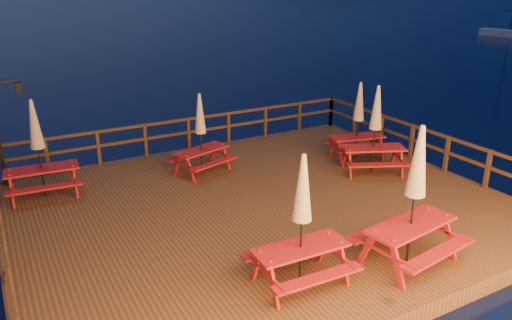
% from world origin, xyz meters
% --- Properties ---
extents(ground, '(500.00, 500.00, 0.00)m').
position_xyz_m(ground, '(0.00, 0.00, 0.00)').
color(ground, black).
rests_on(ground, ground).
extents(deck, '(12.00, 10.00, 0.40)m').
position_xyz_m(deck, '(0.00, 0.00, 0.20)').
color(deck, '#4F2B19').
rests_on(deck, ground).
extents(deck_piles, '(11.44, 9.44, 1.40)m').
position_xyz_m(deck_piles, '(0.00, 0.00, -0.30)').
color(deck_piles, '#361F11').
rests_on(deck_piles, ground).
extents(railing, '(11.80, 9.75, 1.10)m').
position_xyz_m(railing, '(0.00, 1.78, 1.16)').
color(railing, '#361F11').
rests_on(railing, deck).
extents(lamp_post, '(0.85, 0.18, 3.00)m').
position_xyz_m(lamp_post, '(-5.39, 4.55, 2.20)').
color(lamp_post, black).
rests_on(lamp_post, deck).
extents(picnic_table_0, '(1.98, 1.76, 2.43)m').
position_xyz_m(picnic_table_0, '(4.32, 1.51, 1.66)').
color(picnic_table_0, maroon).
rests_on(picnic_table_0, deck).
extents(picnic_table_1, '(1.85, 1.54, 2.58)m').
position_xyz_m(picnic_table_1, '(-1.07, -3.34, 1.74)').
color(picnic_table_1, maroon).
rests_on(picnic_table_1, deck).
extents(picnic_table_2, '(2.22, 1.92, 2.87)m').
position_xyz_m(picnic_table_2, '(1.25, -3.78, 1.89)').
color(picnic_table_2, maroon).
rests_on(picnic_table_2, deck).
extents(picnic_table_3, '(1.98, 1.78, 2.35)m').
position_xyz_m(picnic_table_3, '(-0.42, 2.78, 1.62)').
color(picnic_table_3, maroon).
rests_on(picnic_table_3, deck).
extents(picnic_table_4, '(1.91, 1.62, 2.59)m').
position_xyz_m(picnic_table_4, '(-4.71, 3.23, 1.75)').
color(picnic_table_4, maroon).
rests_on(picnic_table_4, deck).
extents(picnic_table_5, '(2.27, 2.11, 2.59)m').
position_xyz_m(picnic_table_5, '(3.94, 0.33, 1.74)').
color(picnic_table_5, maroon).
rests_on(picnic_table_5, deck).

